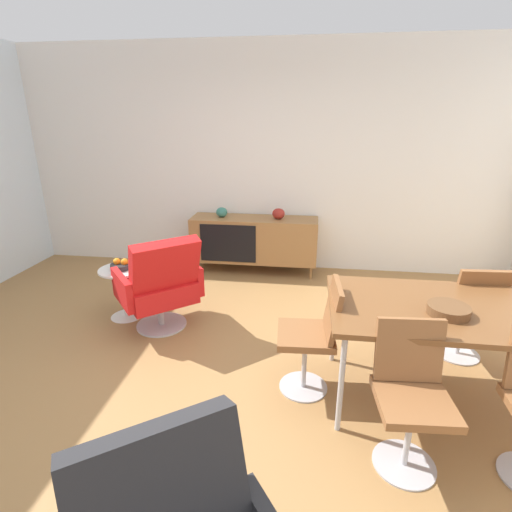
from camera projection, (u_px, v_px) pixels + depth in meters
ground_plane at (226, 381)px, 3.00m from camera, size 8.32×8.32×0.00m
wall_back at (266, 161)px, 4.96m from camera, size 6.80×0.12×2.80m
sideboard at (254, 239)px, 5.01m from camera, size 1.60×0.45×0.72m
vase_cobalt at (222, 212)px, 4.95m from camera, size 0.14×0.14×0.12m
vase_sculptural_dark at (278, 214)px, 4.86m from camera, size 0.16×0.16×0.13m
dining_table at (451, 313)px, 2.58m from camera, size 1.60×0.90×0.74m
wooden_bowl_on_table at (448, 310)px, 2.47m from camera, size 0.26×0.26×0.06m
dining_chair_near_window at (314, 333)px, 2.78m from camera, size 0.45×0.42×0.86m
dining_chair_back_right at (470, 308)px, 3.14m from camera, size 0.43×0.45×0.86m
dining_chair_front_left at (411, 392)px, 2.18m from camera, size 0.43×0.45×0.86m
lounge_chair_red at (160, 284)px, 3.61m from camera, size 0.91×0.91×0.95m
side_table_round at (124, 287)px, 3.89m from camera, size 0.44×0.44×0.52m
fruit_bowl at (121, 265)px, 3.81m from camera, size 0.20×0.20×0.11m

